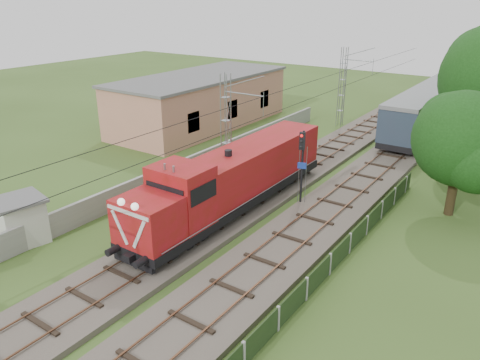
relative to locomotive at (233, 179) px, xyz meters
The scene contains 11 objects.
ground 8.91m from the locomotive, 90.00° to the right, with size 140.00×140.00×0.00m, color #38511E.
track_main 2.64m from the locomotive, 90.00° to the right, with size 4.20×70.00×0.45m.
track_side 12.61m from the locomotive, 66.29° to the left, with size 4.20×80.00×0.45m.
catenary 4.83m from the locomotive, 131.05° to the left, with size 3.31×70.00×8.00m.
boundary_wall 7.48m from the locomotive, 152.49° to the left, with size 0.25×40.00×1.50m, color #9E9E99.
station_building 21.49m from the locomotive, 134.27° to the left, with size 8.40×20.40×5.22m.
fence 9.92m from the locomotive, 35.07° to the right, with size 0.12×32.00×1.20m.
locomotive is the anchor object (origin of this frame).
signal_post 4.55m from the locomotive, 46.30° to the left, with size 0.55×0.44×5.06m.
relay_hut 12.24m from the locomotive, 127.34° to the right, with size 3.01×3.01×2.61m.
tree_a 13.82m from the locomotive, 33.20° to the left, with size 6.00×5.71×7.77m.
Camera 1 is at (15.57, -13.17, 12.88)m, focal length 35.00 mm.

